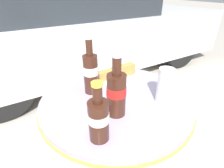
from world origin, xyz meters
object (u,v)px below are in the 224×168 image
object	(u,v)px
drinking_glass	(165,87)
cola_bottle_right	(99,118)
cola_bottle_center	(116,92)
cola_bottle_left	(91,72)
lunch_plate_near	(116,76)
parked_car	(82,26)
bistro_table	(115,128)

from	to	relation	value
drinking_glass	cola_bottle_right	bearing A→B (deg)	-171.73
cola_bottle_right	cola_bottle_center	bearing A→B (deg)	34.69
cola_bottle_left	drinking_glass	bearing A→B (deg)	-44.63
cola_bottle_left	drinking_glass	distance (m)	0.32
lunch_plate_near	cola_bottle_left	bearing A→B (deg)	-163.36
cola_bottle_right	drinking_glass	size ratio (longest dim) A/B	1.38
drinking_glass	parked_car	bearing A→B (deg)	76.86
bistro_table	cola_bottle_left	world-z (taller)	cola_bottle_left
cola_bottle_center	drinking_glass	size ratio (longest dim) A/B	1.62
cola_bottle_right	cola_bottle_center	size ratio (longest dim) A/B	0.85
bistro_table	drinking_glass	distance (m)	0.33
bistro_table	cola_bottle_right	xyz separation A→B (m)	(-0.17, -0.18, 0.27)
cola_bottle_left	parked_car	world-z (taller)	parked_car
cola_bottle_left	cola_bottle_right	xyz separation A→B (m)	(-0.10, -0.27, -0.02)
cola_bottle_right	parked_car	xyz separation A→B (m)	(0.83, 2.19, -0.18)
bistro_table	drinking_glass	bearing A→B (deg)	-39.12
parked_car	drinking_glass	bearing A→B (deg)	-103.14
parked_car	cola_bottle_center	bearing A→B (deg)	-108.76
parked_car	cola_bottle_left	bearing A→B (deg)	-110.80
cola_bottle_right	lunch_plate_near	distance (m)	0.42
lunch_plate_near	parked_car	xyz separation A→B (m)	(0.56, 1.87, -0.12)
bistro_table	cola_bottle_center	distance (m)	0.31
bistro_table	lunch_plate_near	world-z (taller)	lunch_plate_near
bistro_table	drinking_glass	xyz separation A→B (m)	(0.16, -0.13, 0.26)
cola_bottle_center	cola_bottle_left	bearing A→B (deg)	93.32
cola_bottle_center	parked_car	xyz separation A→B (m)	(0.72, 2.11, -0.19)
cola_bottle_left	parked_car	xyz separation A→B (m)	(0.73, 1.92, -0.20)
parked_car	bistro_table	bearing A→B (deg)	-108.07
drinking_glass	cola_bottle_center	bearing A→B (deg)	171.92
drinking_glass	parked_car	xyz separation A→B (m)	(0.50, 2.14, -0.16)
lunch_plate_near	cola_bottle_right	bearing A→B (deg)	-129.61
cola_bottle_center	parked_car	size ratio (longest dim) A/B	0.06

